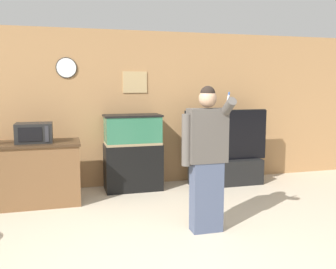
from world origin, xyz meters
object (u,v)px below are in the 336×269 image
counter_island (31,173)px  aquarium_on_stand (133,152)px  person_standing (206,157)px  microwave (34,133)px  tv_on_stand (226,163)px

counter_island → aquarium_on_stand: (1.54, 0.37, 0.17)m
person_standing → counter_island: bearing=141.8°
counter_island → person_standing: bearing=-38.2°
counter_island → microwave: microwave is taller
counter_island → person_standing: person_standing is taller
aquarium_on_stand → tv_on_stand: (1.59, -0.13, -0.24)m
aquarium_on_stand → person_standing: bearing=-75.7°
aquarium_on_stand → tv_on_stand: 1.62m
microwave → tv_on_stand: tv_on_stand is taller
counter_island → microwave: size_ratio=2.78×
microwave → counter_island: bearing=-178.8°
tv_on_stand → microwave: bearing=-175.6°
aquarium_on_stand → person_standing: 2.05m
microwave → aquarium_on_stand: size_ratio=0.40×
microwave → tv_on_stand: bearing=4.4°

